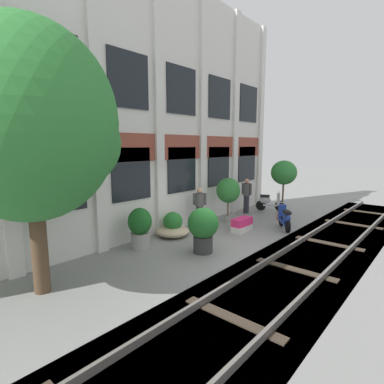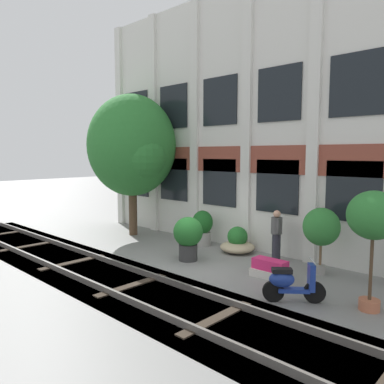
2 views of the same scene
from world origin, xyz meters
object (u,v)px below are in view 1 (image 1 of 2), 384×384
Objects in this scene: potted_plant_ribbed_drum at (140,226)px; potted_plant_terracotta_small at (284,174)px; scooter_near_curb at (269,202)px; potted_plant_square_trough at (242,225)px; potted_plant_stone_basin at (203,227)px; broadleaf_tree at (30,128)px; resident_watching_tracks at (200,206)px; scooter_second_parked at (285,218)px; resident_by_doorway at (247,195)px; potted_plant_wide_bowl at (173,227)px; potted_plant_tall_urn at (228,191)px.

potted_plant_ribbed_drum is 6.68m from potted_plant_terracotta_small.
potted_plant_square_trough is at bearing -107.88° from scooter_near_curb.
potted_plant_stone_basin is at bearing -61.19° from potted_plant_ribbed_drum.
broadleaf_tree is 3.57× the size of resident_watching_tracks.
scooter_second_parked is (1.23, -1.13, 0.20)m from potted_plant_square_trough.
resident_by_doorway is at bearing 87.47° from potted_plant_terracotta_small.
resident_by_doorway is (4.89, -0.03, 0.55)m from potted_plant_wide_bowl.
resident_watching_tracks is (-1.92, 2.61, 0.41)m from scooter_second_parked.
potted_plant_stone_basin is 1.10× the size of scooter_near_curb.
scooter_near_curb reaches higher than potted_plant_wide_bowl.
broadleaf_tree reaches higher than scooter_second_parked.
potted_plant_ribbed_drum is at bearing 177.33° from potted_plant_tall_urn.
potted_plant_ribbed_drum is 1.12× the size of scooter_second_parked.
potted_plant_wide_bowl is 4.28m from scooter_second_parked.
potted_plant_terracotta_small is 2.21m from scooter_second_parked.
broadleaf_tree is 2.22× the size of potted_plant_terracotta_small.
potted_plant_wide_bowl is 1.09× the size of potted_plant_square_trough.
broadleaf_tree reaches higher than potted_plant_wide_bowl.
potted_plant_wide_bowl is 0.94× the size of scooter_near_curb.
scooter_second_parked is at bearing -80.50° from potted_plant_tall_urn.
scooter_second_parked is at bearing -83.90° from scooter_near_curb.
broadleaf_tree is 10.01m from resident_by_doorway.
broadleaf_tree is 5.30× the size of potted_plant_square_trough.
potted_plant_terracotta_small reaches higher than potted_plant_wide_bowl.
resident_watching_tracks reaches higher than scooter_second_parked.
resident_by_doorway is (9.63, 0.65, -2.64)m from broadleaf_tree.
potted_plant_tall_urn is 1.95m from resident_by_doorway.
scooter_second_parked is 0.69× the size of resident_by_doorway.
resident_by_doorway reaches higher than resident_watching_tracks.
potted_plant_wide_bowl is 6.12m from scooter_near_curb.
resident_watching_tracks is (-3.42, 0.03, -0.03)m from resident_by_doorway.
scooter_near_curb is at bearing -5.49° from potted_plant_wide_bowl.
resident_watching_tracks is (-4.62, 0.59, 0.41)m from scooter_near_curb.
scooter_second_parked reaches higher than potted_plant_wide_bowl.
potted_plant_stone_basin is at bearing 1.45° from resident_watching_tracks.
resident_watching_tracks is at bearing 115.17° from potted_plant_square_trough.
scooter_near_curb is 1.09× the size of scooter_second_parked.
resident_by_doorway reaches higher than potted_plant_square_trough.
scooter_second_parked is at bearing -119.86° from resident_by_doorway.
resident_by_doorway is (6.39, 0.03, 0.19)m from potted_plant_ribbed_drum.
potted_plant_terracotta_small reaches higher than potted_plant_ribbed_drum.
potted_plant_stone_basin is 2.71m from resident_watching_tracks.
potted_plant_stone_basin is at bearing -14.96° from broadleaf_tree.
scooter_second_parked is at bearing -13.32° from broadleaf_tree.
potted_plant_tall_urn reaches higher than scooter_near_curb.
resident_watching_tracks is at bearing 169.86° from potted_plant_tall_urn.
potted_plant_terracotta_small is 2.06× the size of scooter_near_curb.
resident_watching_tracks is at bearing 87.35° from scooter_second_parked.
resident_by_doorway is (5.44, 1.77, 0.10)m from potted_plant_stone_basin.
resident_by_doorway is at bearing 18.01° from potted_plant_stone_basin.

